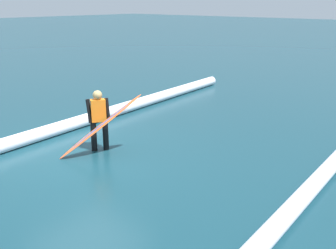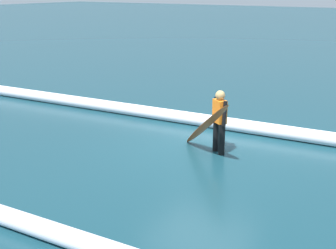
{
  "view_description": "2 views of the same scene",
  "coord_description": "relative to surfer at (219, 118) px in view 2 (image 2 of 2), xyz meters",
  "views": [
    {
      "loc": [
        5.12,
        7.02,
        3.44
      ],
      "look_at": [
        -0.38,
        2.29,
        1.13
      ],
      "focal_mm": 41.65,
      "sensor_mm": 36.0,
      "label": 1
    },
    {
      "loc": [
        -4.98,
        9.14,
        3.72
      ],
      "look_at": [
        -0.24,
        1.82,
        1.09
      ],
      "focal_mm": 49.63,
      "sensor_mm": 36.0,
      "label": 2
    }
  ],
  "objects": [
    {
      "name": "wave_crest_foreground",
      "position": [
        1.06,
        -1.67,
        -0.65
      ],
      "size": [
        18.44,
        1.72,
        0.34
      ],
      "primitive_type": "cylinder",
      "rotation": [
        0.0,
        1.57,
        0.07
      ],
      "color": "white",
      "rests_on": "ground_plane"
    },
    {
      "name": "ground_plane",
      "position": [
        0.48,
        -0.05,
        -0.83
      ],
      "size": [
        148.19,
        148.19,
        0.0
      ],
      "primitive_type": "plane",
      "color": "#153B47"
    },
    {
      "name": "surfer",
      "position": [
        0.0,
        0.0,
        0.0
      ],
      "size": [
        0.45,
        0.39,
        1.47
      ],
      "rotation": [
        0.0,
        0.0,
        5.69
      ],
      "color": "black",
      "rests_on": "ground_plane"
    },
    {
      "name": "surfboard",
      "position": [
        0.19,
        0.29,
        -0.12
      ],
      "size": [
        1.77,
        1.36,
        1.44
      ],
      "color": "#E55926",
      "rests_on": "ground_plane"
    }
  ]
}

